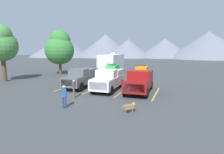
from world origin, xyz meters
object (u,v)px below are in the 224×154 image
pickup_truck_a (82,77)px  camper_trailer_a (112,64)px  pickup_truck_b (109,78)px  pickup_truck_c (140,80)px  person_a (64,95)px  person_b (74,88)px  dog (130,106)px

pickup_truck_a → camper_trailer_a: camper_trailer_a is taller
pickup_truck_b → pickup_truck_a: bearing=178.0°
pickup_truck_c → person_a: (-3.91, -6.86, -0.26)m
pickup_truck_b → pickup_truck_c: bearing=3.2°
pickup_truck_b → camper_trailer_a: camper_trailer_a is taller
pickup_truck_a → person_b: bearing=-67.9°
pickup_truck_c → camper_trailer_a: size_ratio=0.63×
person_a → pickup_truck_a: bearing=110.6°
pickup_truck_c → person_b: size_ratio=3.49×
camper_trailer_a → dog: bearing=-65.3°
pickup_truck_c → person_a: size_ratio=3.40×
person_a → person_b: size_ratio=1.03×
pickup_truck_a → person_b: (1.75, -4.30, -0.21)m
pickup_truck_b → person_b: pickup_truck_b is taller
pickup_truck_c → person_b: (-4.72, -4.36, -0.28)m
pickup_truck_c → person_b: 6.43m
pickup_truck_b → person_a: size_ratio=3.34×
pickup_truck_c → pickup_truck_a: bearing=-179.5°
pickup_truck_b → person_a: (-0.74, -6.68, -0.25)m
person_a → person_b: 2.63m
pickup_truck_a → camper_trailer_a: bearing=90.2°
pickup_truck_a → pickup_truck_c: bearing=0.5°
camper_trailer_a → person_b: (1.78, -13.80, -1.03)m
camper_trailer_a → person_a: (2.59, -16.31, -1.00)m
person_b → dog: (5.41, -1.81, -0.47)m
camper_trailer_a → dog: (7.19, -15.62, -1.50)m
person_b → pickup_truck_a: bearing=112.1°
person_b → pickup_truck_c: bearing=42.7°
person_a → dog: (4.60, 0.69, -0.50)m
pickup_truck_c → person_b: pickup_truck_c is taller
pickup_truck_a → dog: size_ratio=6.66×
dog → pickup_truck_a: bearing=139.5°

